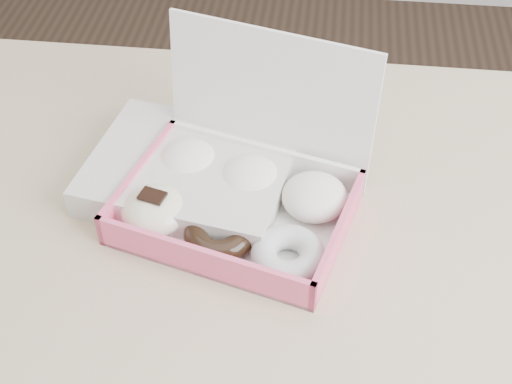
# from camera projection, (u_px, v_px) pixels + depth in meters

# --- Properties ---
(table) EXTENTS (1.20, 0.80, 0.75)m
(table) POSITION_uv_depth(u_px,v_px,m) (300.00, 267.00, 0.99)
(table) COLOR tan
(table) RESTS_ON ground
(donut_box) EXTENTS (0.34, 0.31, 0.21)m
(donut_box) POSITION_uv_depth(u_px,v_px,m) (238.00, 192.00, 0.94)
(donut_box) COLOR white
(donut_box) RESTS_ON table
(newspapers) EXTENTS (0.30, 0.26, 0.04)m
(newspapers) POSITION_uv_depth(u_px,v_px,m) (190.00, 172.00, 0.98)
(newspapers) COLOR white
(newspapers) RESTS_ON table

